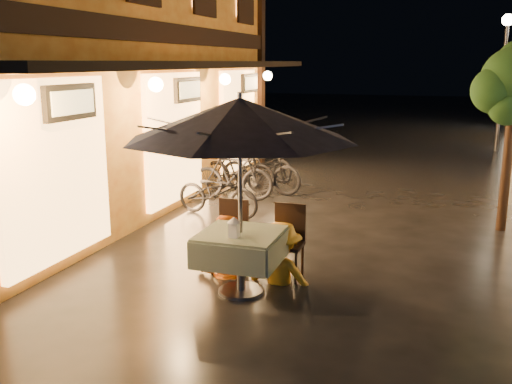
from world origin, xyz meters
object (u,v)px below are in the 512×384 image
(cafe_table, at_px, (241,247))
(table_lantern, at_px, (234,226))
(person_orange, at_px, (224,216))
(person_yellow, at_px, (281,224))
(bicycle_0, at_px, (218,192))
(patio_umbrella, at_px, (240,119))

(cafe_table, relative_size, table_lantern, 3.96)
(person_orange, xyz_separation_m, person_yellow, (0.80, -0.05, -0.02))
(table_lantern, distance_m, bicycle_0, 3.90)
(cafe_table, distance_m, patio_umbrella, 1.56)
(cafe_table, height_order, table_lantern, table_lantern)
(person_yellow, bearing_deg, table_lantern, 63.45)
(person_orange, bearing_deg, patio_umbrella, 110.45)
(table_lantern, relative_size, person_yellow, 0.16)
(cafe_table, bearing_deg, patio_umbrella, 0.00)
(person_orange, height_order, bicycle_0, person_orange)
(person_yellow, bearing_deg, patio_umbrella, 54.91)
(cafe_table, bearing_deg, table_lantern, -90.00)
(cafe_table, distance_m, bicycle_0, 3.68)
(cafe_table, bearing_deg, bicycle_0, 116.35)
(person_orange, distance_m, bicycle_0, 2.98)
(person_yellow, bearing_deg, cafe_table, 54.91)
(bicycle_0, bearing_deg, cafe_table, -144.29)
(patio_umbrella, xyz_separation_m, person_orange, (-0.45, 0.58, -1.36))
(person_orange, relative_size, person_yellow, 1.03)
(table_lantern, bearing_deg, cafe_table, 90.00)
(cafe_table, height_order, patio_umbrella, patio_umbrella)
(cafe_table, xyz_separation_m, person_orange, (-0.45, 0.58, 0.20))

